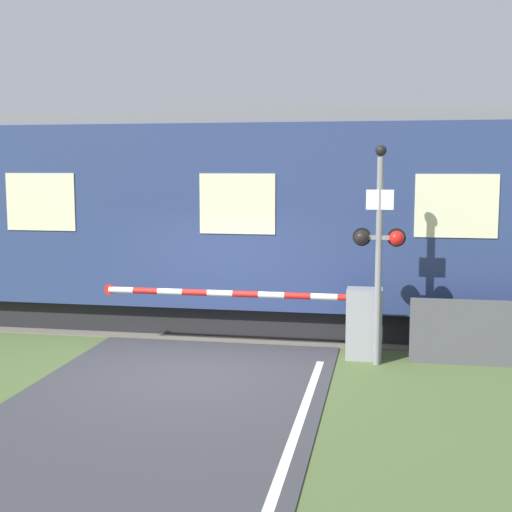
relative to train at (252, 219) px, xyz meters
name	(u,v)px	position (x,y,z in m)	size (l,w,h in m)	color
ground_plane	(192,374)	(-0.28, -3.64, -2.20)	(80.00, 80.00, 0.00)	#4C6033
track_bed	(239,323)	(-0.28, 0.00, -2.17)	(36.00, 3.20, 0.13)	#666056
train	(252,219)	(0.00, 0.00, 0.00)	(14.15, 2.94, 4.30)	black
crossing_barrier	(344,319)	(2.03, -2.22, -1.52)	(4.99, 0.44, 1.21)	gray
signal_post	(379,242)	(2.59, -2.56, -0.15)	(0.86, 0.26, 3.61)	gray
roadside_fence	(489,333)	(4.40, -2.32, -1.65)	(2.54, 0.06, 1.10)	#4C4C51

